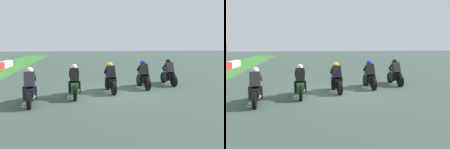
# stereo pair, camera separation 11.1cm
# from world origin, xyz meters

# --- Properties ---
(ground_plane) EXTENTS (120.00, 120.00, 0.00)m
(ground_plane) POSITION_xyz_m (0.00, 0.00, 0.00)
(ground_plane) COLOR #3E5447
(rider_lane_a) EXTENTS (2.04, 0.55, 1.51)m
(rider_lane_a) POSITION_xyz_m (1.74, -3.68, 0.62)
(rider_lane_a) COLOR black
(rider_lane_a) RESTS_ON ground_plane
(rider_lane_b) EXTENTS (2.04, 0.55, 1.51)m
(rider_lane_b) POSITION_xyz_m (0.95, -1.89, 0.62)
(rider_lane_b) COLOR black
(rider_lane_b) RESTS_ON ground_plane
(rider_lane_c) EXTENTS (2.04, 0.56, 1.51)m
(rider_lane_c) POSITION_xyz_m (0.11, 0.06, 0.62)
(rider_lane_c) COLOR black
(rider_lane_c) RESTS_ON ground_plane
(rider_lane_d) EXTENTS (2.04, 0.54, 1.51)m
(rider_lane_d) POSITION_xyz_m (-0.76, 1.85, 0.62)
(rider_lane_d) COLOR black
(rider_lane_d) RESTS_ON ground_plane
(rider_lane_e) EXTENTS (2.04, 0.56, 1.51)m
(rider_lane_e) POSITION_xyz_m (-1.81, 3.60, 0.62)
(rider_lane_e) COLOR black
(rider_lane_e) RESTS_ON ground_plane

